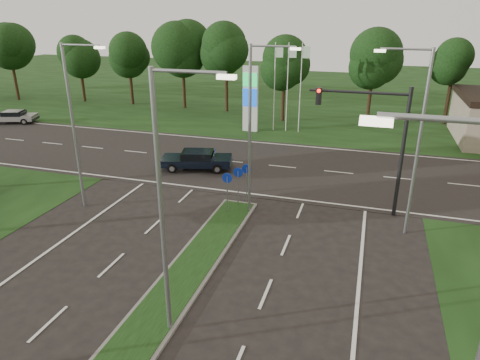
% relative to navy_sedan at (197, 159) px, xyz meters
% --- Properties ---
extents(verge_far, '(160.00, 50.00, 0.02)m').
position_rel_navy_sedan_xyz_m(verge_far, '(4.72, 33.27, -0.72)').
color(verge_far, black).
rests_on(verge_far, ground).
extents(cross_road, '(160.00, 12.00, 0.02)m').
position_rel_navy_sedan_xyz_m(cross_road, '(4.72, 2.27, -0.72)').
color(cross_road, black).
rests_on(cross_road, ground).
extents(streetlight_median_near, '(2.53, 0.22, 9.00)m').
position_rel_navy_sedan_xyz_m(streetlight_median_near, '(5.72, -15.73, 4.35)').
color(streetlight_median_near, gray).
rests_on(streetlight_median_near, ground).
extents(streetlight_median_far, '(2.53, 0.22, 9.00)m').
position_rel_navy_sedan_xyz_m(streetlight_median_far, '(5.72, -5.73, 4.35)').
color(streetlight_median_far, gray).
rests_on(streetlight_median_far, ground).
extents(streetlight_left_far, '(2.53, 0.22, 9.00)m').
position_rel_navy_sedan_xyz_m(streetlight_left_far, '(-3.58, -7.73, 4.35)').
color(streetlight_left_far, gray).
rests_on(streetlight_left_far, ground).
extents(streetlight_right_far, '(2.53, 0.22, 9.00)m').
position_rel_navy_sedan_xyz_m(streetlight_right_far, '(13.52, -5.73, 4.35)').
color(streetlight_right_far, gray).
rests_on(streetlight_right_far, ground).
extents(streetlight_right_near, '(2.53, 0.22, 9.00)m').
position_rel_navy_sedan_xyz_m(streetlight_right_near, '(13.52, -19.73, 4.35)').
color(streetlight_right_near, gray).
rests_on(streetlight_right_near, ground).
extents(traffic_signal, '(5.10, 0.42, 7.00)m').
position_rel_navy_sedan_xyz_m(traffic_signal, '(11.91, -3.73, 3.93)').
color(traffic_signal, black).
rests_on(traffic_signal, ground).
extents(median_signs, '(1.16, 1.76, 2.38)m').
position_rel_navy_sedan_xyz_m(median_signs, '(4.72, -5.33, 0.99)').
color(median_signs, gray).
rests_on(median_signs, ground).
extents(gas_pylon, '(5.80, 1.26, 8.00)m').
position_rel_navy_sedan_xyz_m(gas_pylon, '(0.93, 11.32, 2.47)').
color(gas_pylon, silver).
rests_on(gas_pylon, ground).
extents(treeline_far, '(6.00, 6.00, 9.90)m').
position_rel_navy_sedan_xyz_m(treeline_far, '(4.82, 18.20, 6.11)').
color(treeline_far, black).
rests_on(treeline_far, ground).
extents(navy_sedan, '(5.24, 3.17, 1.35)m').
position_rel_navy_sedan_xyz_m(navy_sedan, '(0.00, 0.00, 0.00)').
color(navy_sedan, black).
rests_on(navy_sedan, ground).
extents(far_car_a, '(4.74, 3.21, 1.26)m').
position_rel_navy_sedan_xyz_m(far_car_a, '(-23.00, 7.28, -0.05)').
color(far_car_a, gray).
rests_on(far_car_a, ground).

